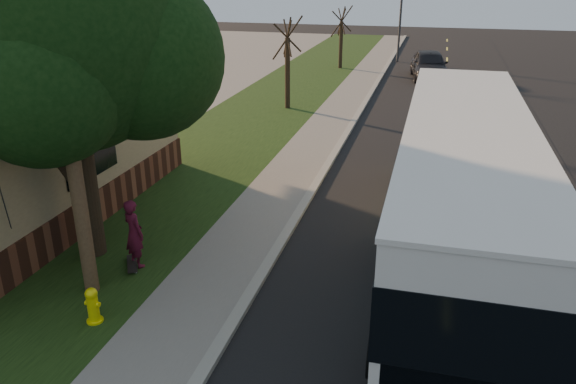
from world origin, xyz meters
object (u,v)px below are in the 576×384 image
object	(u,v)px
skateboard_main	(132,264)
dumpster	(0,204)
leafy_tree	(69,33)
traffic_signal	(400,16)
transit_bus	(462,187)
distant_car	(429,65)
fire_hydrant	(93,305)
skateboarder	(134,233)
bare_tree_near	(287,64)
bare_tree_far	(341,38)
utility_pole	(60,74)

from	to	relation	value
skateboard_main	dumpster	xyz separation A→B (m)	(-4.50, 1.23, 0.49)
dumpster	leafy_tree	bearing A→B (deg)	-11.86
traffic_signal	transit_bus	bearing A→B (deg)	-82.93
leafy_tree	distant_car	xyz separation A→B (m)	(7.04, 25.24, -4.31)
fire_hydrant	skateboarder	size ratio (longest dim) A/B	0.46
bare_tree_near	skateboard_main	world-z (taller)	bare_tree_near
traffic_signal	skateboarder	bearing A→B (deg)	-96.10
traffic_signal	skateboarder	size ratio (longest dim) A/B	3.40
transit_bus	skateboarder	xyz separation A→B (m)	(-7.05, -2.34, -0.94)
dumpster	skateboard_main	bearing A→B (deg)	-15.24
fire_hydrant	transit_bus	xyz separation A→B (m)	(6.75, 4.55, 1.38)
traffic_signal	transit_bus	world-z (taller)	traffic_signal
bare_tree_near	distant_car	xyz separation A→B (m)	(6.37, 9.88, -1.29)
bare_tree_far	distant_car	bearing A→B (deg)	-19.84
fire_hydrant	distant_car	xyz separation A→B (m)	(5.47, 27.88, 0.42)
fire_hydrant	distant_car	world-z (taller)	distant_car
skateboard_main	distant_car	bearing A→B (deg)	77.20
leafy_tree	dumpster	world-z (taller)	leafy_tree
skateboard_main	dumpster	size ratio (longest dim) A/B	0.53
traffic_signal	transit_bus	distance (m)	29.71
fire_hydrant	traffic_signal	distance (m)	34.25
leafy_tree	transit_bus	size ratio (longest dim) A/B	0.62
skateboarder	transit_bus	bearing A→B (deg)	-132.25
traffic_signal	transit_bus	xyz separation A→B (m)	(3.65, -29.45, -1.35)
bare_tree_near	traffic_signal	bearing A→B (deg)	75.96
fire_hydrant	traffic_signal	bearing A→B (deg)	84.79
bare_tree_far	skateboarder	bearing A→B (deg)	-89.79
bare_tree_near	transit_bus	distance (m)	15.48
leafy_tree	bare_tree_near	size ratio (longest dim) A/B	1.81
traffic_signal	skateboard_main	bearing A→B (deg)	-96.24
skateboarder	fire_hydrant	bearing A→B (deg)	127.15
traffic_signal	leafy_tree	bearing A→B (deg)	-98.47
bare_tree_near	traffic_signal	size ratio (longest dim) A/B	0.78
utility_pole	leafy_tree	world-z (taller)	utility_pole
utility_pole	bare_tree_far	bearing A→B (deg)	89.40
leafy_tree	bare_tree_near	bearing A→B (deg)	87.50
bare_tree_near	skateboarder	xyz separation A→B (m)	(0.60, -15.79, -1.27)
utility_pole	skateboard_main	xyz separation A→B (m)	(0.32, 1.12, -4.50)
fire_hydrant	leafy_tree	xyz separation A→B (m)	(-1.57, 2.65, 4.73)
skateboard_main	utility_pole	bearing A→B (deg)	-105.88
distant_car	traffic_signal	bearing A→B (deg)	103.64
bare_tree_far	utility_pole	bearing A→B (deg)	-90.60
fire_hydrant	bare_tree_far	world-z (taller)	bare_tree_far
bare_tree_near	dumpster	xyz separation A→B (m)	(-3.99, -14.65, -1.53)
traffic_signal	dumpster	distance (m)	31.78
skateboarder	dumpster	distance (m)	4.73
fire_hydrant	leafy_tree	distance (m)	5.65
transit_bus	distant_car	xyz separation A→B (m)	(-1.29, 23.34, -0.96)
fire_hydrant	distant_car	size ratio (longest dim) A/B	0.15
skateboarder	distant_car	bearing A→B (deg)	-73.24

